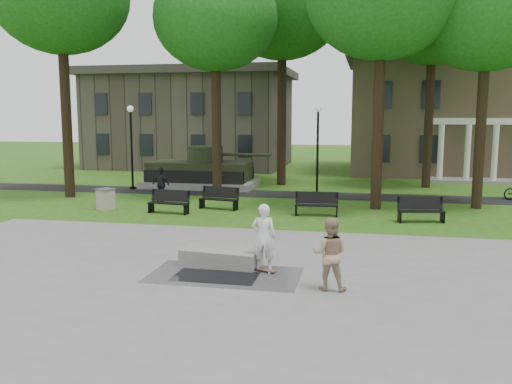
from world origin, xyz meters
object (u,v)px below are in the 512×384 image
skateboarder (264,237)px  friend_watching (330,254)px  concrete_block (221,257)px  trash_bin (106,199)px  park_bench_0 (169,201)px

skateboarder → friend_watching: bearing=142.6°
concrete_block → trash_bin: bearing=134.0°
friend_watching → park_bench_0: 11.78m
concrete_block → friend_watching: friend_watching is taller
friend_watching → park_bench_0: (-7.50, 9.07, -0.38)m
concrete_block → park_bench_0: size_ratio=1.19×
friend_watching → trash_bin: (-10.60, 9.29, -0.42)m
concrete_block → friend_watching: bearing=-26.8°
friend_watching → trash_bin: size_ratio=1.85×
park_bench_0 → concrete_block: bearing=-52.8°
concrete_block → trash_bin: 10.72m
concrete_block → park_bench_0: bearing=120.2°
friend_watching → trash_bin: bearing=-38.9°
skateboarder → concrete_block: bearing=-15.2°
park_bench_0 → trash_bin: size_ratio=1.92×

